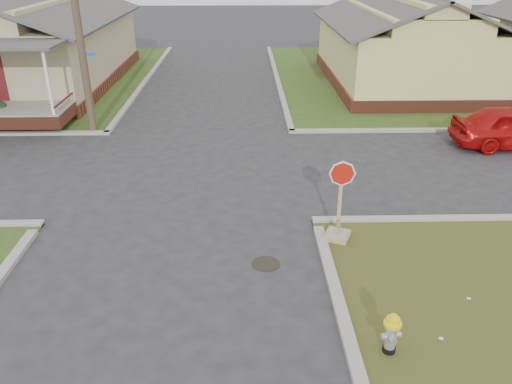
{
  "coord_description": "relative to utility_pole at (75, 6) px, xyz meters",
  "views": [
    {
      "loc": [
        1.74,
        -10.0,
        6.42
      ],
      "look_at": [
        2.01,
        1.0,
        1.1
      ],
      "focal_mm": 35.0,
      "sensor_mm": 36.0,
      "label": 1
    }
  ],
  "objects": [
    {
      "name": "ground",
      "position": [
        4.2,
        -8.9,
        -4.66
      ],
      "size": [
        120.0,
        120.0,
        0.0
      ],
      "primitive_type": "plane",
      "color": "#29292B",
      "rests_on": "ground"
    },
    {
      "name": "curbs",
      "position": [
        4.2,
        -3.9,
        -4.66
      ],
      "size": [
        80.0,
        40.0,
        0.12
      ],
      "primitive_type": null,
      "color": "#A09B91",
      "rests_on": "ground"
    },
    {
      "name": "manhole",
      "position": [
        6.4,
        -9.4,
        -4.66
      ],
      "size": [
        0.64,
        0.64,
        0.01
      ],
      "primitive_type": "cylinder",
      "color": "black",
      "rests_on": "ground"
    },
    {
      "name": "corner_house",
      "position": [
        -5.8,
        7.78,
        -2.38
      ],
      "size": [
        10.1,
        15.5,
        5.3
      ],
      "color": "brown",
      "rests_on": "ground"
    },
    {
      "name": "side_house_yellow",
      "position": [
        14.2,
        7.6,
        -2.47
      ],
      "size": [
        7.6,
        11.6,
        4.7
      ],
      "color": "brown",
      "rests_on": "ground"
    },
    {
      "name": "utility_pole",
      "position": [
        0.0,
        0.0,
        0.0
      ],
      "size": [
        1.8,
        0.28,
        9.0
      ],
      "color": "#463728",
      "rests_on": "ground"
    },
    {
      "name": "fire_hydrant",
      "position": [
        8.45,
        -12.25,
        -4.16
      ],
      "size": [
        0.31,
        0.31,
        0.83
      ],
      "rotation": [
        0.0,
        0.0,
        0.18
      ],
      "color": "black",
      "rests_on": "ground"
    },
    {
      "name": "stop_sign",
      "position": [
        8.2,
        -8.38,
        -4.17
      ],
      "size": [
        0.58,
        0.57,
        2.05
      ],
      "rotation": [
        0.0,
        0.0,
        -0.43
      ],
      "color": "tan",
      "rests_on": "ground"
    }
  ]
}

